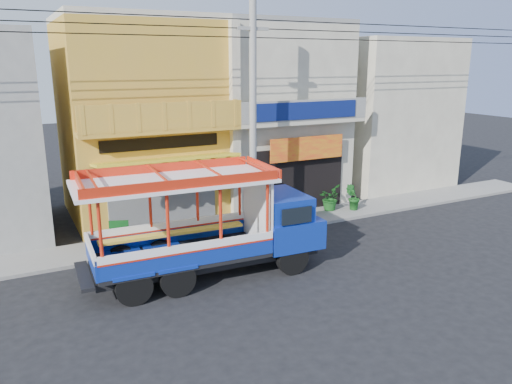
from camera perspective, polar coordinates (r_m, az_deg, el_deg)
ground at (r=17.23m, az=7.67°, el=-7.56°), size 90.00×90.00×0.00m
sidewalk at (r=20.40m, az=1.30°, el=-3.67°), size 30.00×2.00×0.12m
shophouse_left at (r=21.76m, az=-13.15°, el=8.04°), size 6.00×7.50×8.24m
shophouse_right at (r=23.92m, az=1.07°, el=8.99°), size 6.00×6.75×8.24m
party_pilaster at (r=19.83m, az=-2.38°, el=7.48°), size 0.35×0.30×8.00m
filler_building_right at (r=27.95m, az=13.95°, el=8.76°), size 6.00×6.00×7.60m
utility_pole at (r=18.40m, az=0.06°, el=10.16°), size 28.00×0.26×9.00m
songthaew_truck at (r=15.44m, az=-3.90°, el=-3.55°), size 7.49×2.76×3.45m
green_sign at (r=18.12m, az=-15.32°, el=-4.97°), size 0.65×0.48×1.03m
potted_plant_a at (r=22.20m, az=8.40°, el=-0.66°), size 1.29×1.31×1.10m
potted_plant_b at (r=22.38m, az=10.98°, el=-0.60°), size 0.78×0.74×1.13m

